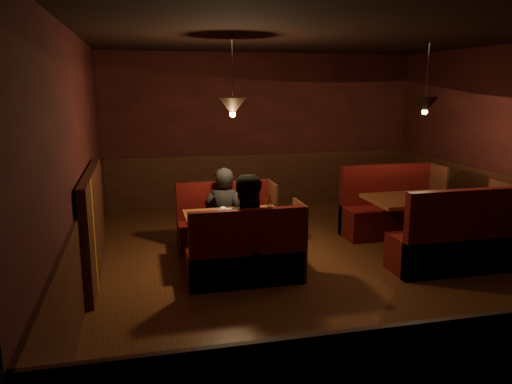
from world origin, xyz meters
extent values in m
cube|color=#5E2D19|center=(0.00, 0.00, -0.01)|extent=(6.00, 7.00, 0.01)
cube|color=black|center=(0.00, 0.00, 2.90)|extent=(6.00, 7.00, 0.01)
cube|color=black|center=(0.00, 3.50, 1.45)|extent=(6.00, 0.01, 2.90)
cube|color=black|center=(-3.00, 0.00, 1.45)|extent=(0.01, 7.00, 2.90)
cube|color=black|center=(0.00, 3.48, 0.50)|extent=(6.00, 0.04, 1.00)
cube|color=black|center=(-2.98, 0.00, 0.50)|extent=(0.04, 7.00, 1.00)
cube|color=black|center=(-2.92, 0.40, 0.65)|extent=(0.10, 2.20, 1.30)
cube|color=#B7861D|center=(-2.87, -0.15, 0.65)|extent=(0.01, 0.12, 1.30)
cylinder|color=#333333|center=(-1.17, 0.36, 2.45)|extent=(0.01, 0.01, 0.80)
cone|color=black|center=(-1.17, 0.36, 2.05)|extent=(0.34, 0.34, 0.22)
sphere|color=#FFBF72|center=(-1.17, 0.36, 1.96)|extent=(0.08, 0.08, 0.08)
cylinder|color=#333333|center=(1.43, 0.25, 2.45)|extent=(0.01, 0.01, 0.80)
cone|color=black|center=(1.43, 0.25, 2.05)|extent=(0.34, 0.34, 0.22)
sphere|color=#FFBF72|center=(1.43, 0.25, 1.96)|extent=(0.08, 0.08, 0.08)
cube|color=brown|center=(-1.17, 0.36, 0.65)|extent=(1.26, 0.76, 0.04)
cylinder|color=black|center=(-1.17, 0.36, 0.31)|extent=(0.13, 0.13, 0.63)
cylinder|color=black|center=(-1.17, 0.36, 0.02)|extent=(0.50, 0.50, 0.04)
cylinder|color=silver|center=(-1.16, 0.24, 0.68)|extent=(0.25, 0.25, 0.02)
cube|color=black|center=(-1.08, 0.26, 0.71)|extent=(0.08, 0.07, 0.03)
ellipsoid|color=silver|center=(-1.14, 0.21, 0.71)|extent=(0.06, 0.06, 0.05)
cube|color=tan|center=(-1.07, 0.20, 0.70)|extent=(0.08, 0.07, 0.03)
cylinder|color=silver|center=(-1.16, 0.18, 0.69)|extent=(0.07, 0.10, 0.01)
cylinder|color=silver|center=(-1.24, 0.51, 0.68)|extent=(0.23, 0.23, 0.01)
ellipsoid|color=beige|center=(-1.28, 0.53, 0.71)|extent=(0.09, 0.09, 0.05)
cube|color=silver|center=(-1.25, 0.47, 0.69)|extent=(0.18, 0.02, 0.00)
cylinder|color=white|center=(-0.92, 0.38, 0.71)|extent=(0.05, 0.05, 0.08)
cylinder|color=white|center=(-0.69, 0.55, 0.74)|extent=(0.07, 0.07, 0.13)
cylinder|color=white|center=(-0.72, 0.21, 0.74)|extent=(0.07, 0.07, 0.13)
cylinder|color=#47230F|center=(-0.67, 0.43, 0.74)|extent=(0.05, 0.05, 0.14)
cylinder|color=#47230F|center=(-0.67, 0.43, 0.85)|extent=(0.02, 0.02, 0.06)
ellipsoid|color=white|center=(-0.85, 0.23, 0.69)|extent=(0.10, 0.10, 0.04)
cube|color=#3D0608|center=(-1.17, 1.01, 0.20)|extent=(1.35, 0.49, 0.40)
cube|color=#3D0608|center=(-1.17, 1.20, 0.47)|extent=(1.35, 0.11, 0.94)
cube|color=black|center=(-0.48, 1.01, 0.47)|extent=(0.04, 0.49, 0.94)
cube|color=#3D0608|center=(-1.17, -0.29, 0.20)|extent=(1.35, 0.49, 0.40)
cube|color=#3D0608|center=(-1.17, -0.49, 0.47)|extent=(1.35, 0.11, 0.94)
cube|color=black|center=(-0.48, -0.29, 0.47)|extent=(0.04, 0.49, 0.94)
cube|color=brown|center=(1.43, 0.25, 0.75)|extent=(1.38, 0.88, 0.05)
cylinder|color=black|center=(1.43, 0.25, 0.36)|extent=(0.15, 0.15, 0.73)
cylinder|color=black|center=(1.43, 0.25, 0.02)|extent=(0.58, 0.58, 0.04)
cube|color=#3D0608|center=(1.43, 1.00, 0.23)|extent=(1.49, 0.57, 0.47)
cube|color=#3D0608|center=(1.43, 1.23, 0.55)|extent=(1.49, 0.12, 1.09)
cube|color=black|center=(2.19, 1.00, 0.55)|extent=(0.04, 0.57, 1.09)
cube|color=#3D0608|center=(1.43, -0.50, 0.23)|extent=(1.49, 0.57, 0.47)
cube|color=#3D0608|center=(1.43, -0.73, 0.55)|extent=(1.49, 0.12, 1.09)
cube|color=black|center=(2.19, -0.50, 0.55)|extent=(0.04, 0.57, 1.09)
imported|color=black|center=(-1.19, 0.98, 0.77)|extent=(0.64, 0.51, 1.54)
imported|color=black|center=(-1.06, -0.23, 0.82)|extent=(0.98, 0.90, 1.64)
camera|label=1|loc=(-2.34, -5.80, 2.32)|focal=35.00mm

